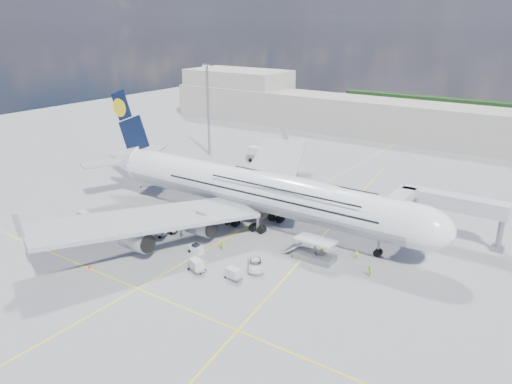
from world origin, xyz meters
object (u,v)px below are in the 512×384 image
Objects in this scene: dolly_row_a at (147,214)px; jet_bridge at (431,204)px; crew_nose at (356,255)px; cone_nose at (407,242)px; dolly_row_c at (168,230)px; cone_wing_right_outer at (89,266)px; cone_tail at (141,186)px; dolly_nose_far at (197,265)px; crew_loader at (369,271)px; crew_wing at (181,229)px; catering_truck_inner at (266,178)px; light_mast at (208,109)px; cargo_loader at (314,253)px; dolly_row_b at (157,230)px; cone_wing_left_inner at (289,198)px; crew_van at (322,252)px; dolly_back at (83,216)px; airliner at (255,190)px; cone_wing_left_outer at (282,185)px; dolly_nose_near at (233,273)px; cone_wing_right_inner at (198,250)px; service_van at (256,265)px; crew_tug at (222,246)px; baggage_tug at (196,249)px.

jet_bridge is at bearing 44.30° from dolly_row_a.
crew_nose reaches higher than cone_nose.
cone_wing_right_outer is at bearing -110.59° from dolly_row_c.
cone_nose reaches higher than cone_tail.
cone_wing_right_outer is at bearing -127.43° from dolly_nose_far.
crew_wing is (-34.69, -4.39, 0.01)m from crew_loader.
catering_truck_inner is 40.79m from cone_nose.
light_mast is 72.16m from cone_wing_right_outer.
light_mast is 14.26× the size of crew_wing.
dolly_row_c is at bearing -102.52° from catering_truck_inner.
cargo_loader is 4.83× the size of crew_loader.
cone_nose is (38.73, 22.37, -0.85)m from dolly_row_b.
crew_van is at bearing -47.97° from cone_wing_left_inner.
jet_bridge reaches higher than dolly_back.
airliner is 122.92× the size of cone_wing_left_outer.
crew_van is at bearing -9.07° from cone_tail.
airliner reaches higher than cone_tail.
dolly_nose_near is (9.55, -19.72, -5.92)m from airliner.
crew_loader reaches higher than dolly_nose_near.
crew_nose is 26.46m from cone_wing_right_inner.
cargo_loader is 10.10m from service_van.
dolly_row_c is 0.69× the size of service_van.
cone_wing_left_inner is 0.89× the size of cone_wing_left_outer.
crew_wing is 3.09× the size of cone_tail.
crew_tug is at bearing -21.36° from dolly_row_c.
baggage_tug is (-17.50, -9.12, -0.52)m from cargo_loader.
crew_loader is 0.99× the size of crew_wing.
dolly_row_b is at bearing -147.94° from jet_bridge.
jet_bridge reaches higher than cone_wing_left_inner.
crew_wing reaches higher than dolly_row_c.
cone_wing_left_inner is at bearing 90.87° from cone_wing_right_inner.
dolly_row_c is (-27.57, -5.29, -0.89)m from cargo_loader.
airliner is at bearing 88.87° from service_van.
service_van is at bearing -44.66° from light_mast.
dolly_back is at bearing -74.30° from cone_tail.
crew_nose is at bearing 35.26° from cargo_loader.
cone_wing_right_outer is at bearing -135.08° from jet_bridge.
dolly_row_a is 22.87m from cone_wing_right_outer.
baggage_tug is 1.50× the size of crew_van.
crew_nose is 31.94m from crew_wing.
jet_bridge is at bearing 34.64° from crew_tug.
jet_bridge is 41.01m from cone_wing_right_inner.
dolly_row_b is (-11.57, -14.81, -5.72)m from airliner.
airliner is at bearing 85.93° from cone_wing_right_inner.
crew_tug is at bearing -74.42° from cone_wing_left_outer.
crew_tug is at bearing -158.55° from cargo_loader.
airliner is 28.95m from cone_nose.
airliner reaches higher than dolly_row_c.
cone_wing_right_outer is at bearing -110.81° from airliner.
baggage_tug is at bearing 153.30° from dolly_nose_far.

